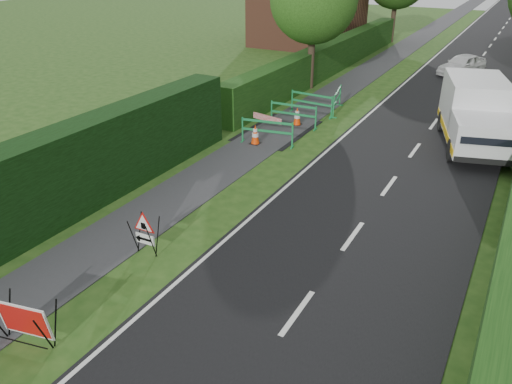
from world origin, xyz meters
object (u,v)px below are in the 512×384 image
at_px(triangle_sign, 143,230).
at_px(hatchback_car, 462,65).
at_px(red_rect_sign, 24,321).
at_px(works_van, 476,113).

bearing_deg(triangle_sign, hatchback_car, 78.38).
height_order(red_rect_sign, triangle_sign, triangle_sign).
bearing_deg(hatchback_car, red_rect_sign, -74.40).
xyz_separation_m(red_rect_sign, hatchback_car, (3.70, 27.44, 0.05)).
bearing_deg(works_van, hatchback_car, 84.24).
xyz_separation_m(works_van, hatchback_car, (-2.20, 12.02, -0.69)).
relative_size(works_van, hatchback_car, 1.62).
height_order(red_rect_sign, hatchback_car, hatchback_car).
relative_size(triangle_sign, hatchback_car, 0.29).
xyz_separation_m(triangle_sign, works_van, (5.96, 11.91, 0.58)).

